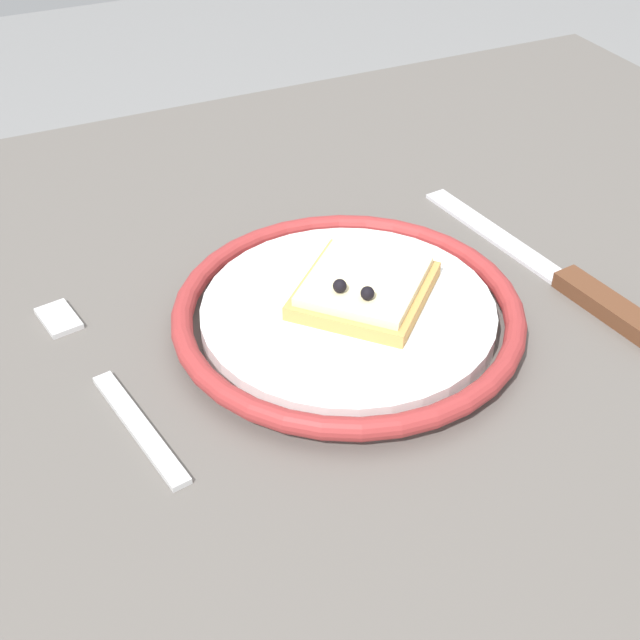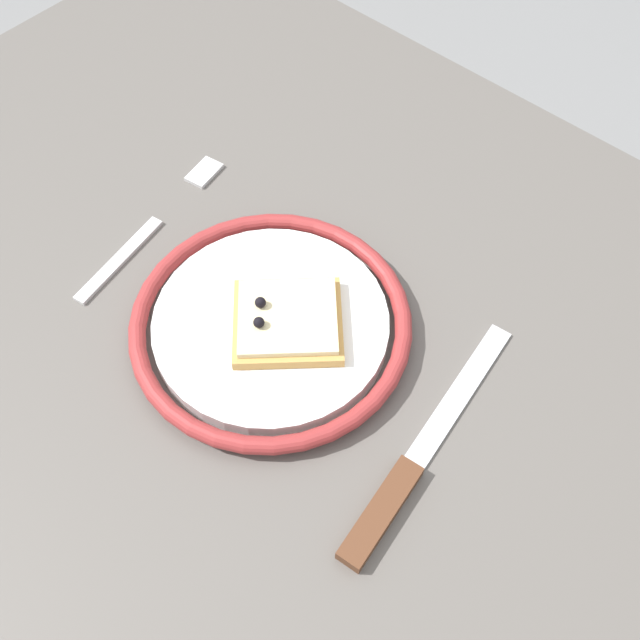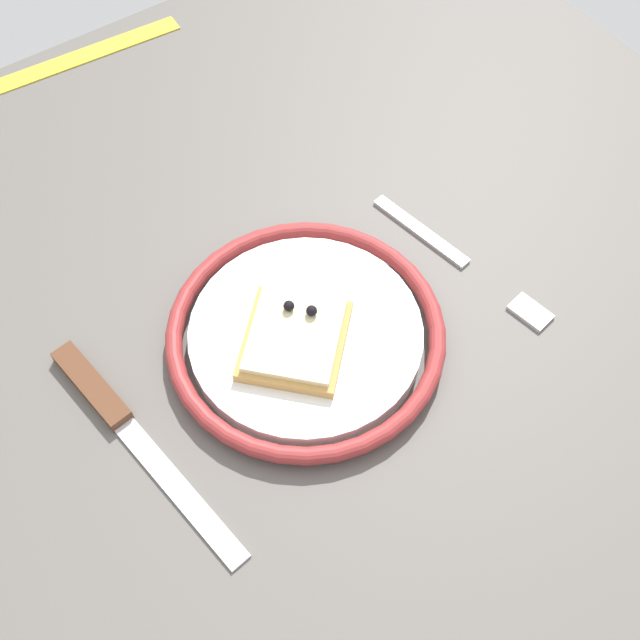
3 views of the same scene
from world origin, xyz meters
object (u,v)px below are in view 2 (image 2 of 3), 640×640
object	(u,v)px
dining_table	(239,406)
pizza_slice_near	(287,320)
knife	(404,478)
plate	(271,324)
fork	(153,225)

from	to	relation	value
dining_table	pizza_slice_near	xyz separation A→B (m)	(0.02, 0.05, 0.11)
knife	plate	bearing A→B (deg)	169.68
dining_table	fork	size ratio (longest dim) A/B	5.03
dining_table	fork	bearing A→B (deg)	161.03
dining_table	pizza_slice_near	bearing A→B (deg)	65.32
plate	pizza_slice_near	distance (m)	0.02
pizza_slice_near	dining_table	bearing A→B (deg)	-114.68
plate	fork	bearing A→B (deg)	176.29
plate	fork	world-z (taller)	plate
pizza_slice_near	fork	world-z (taller)	pizza_slice_near
knife	dining_table	bearing A→B (deg)	-175.84
plate	pizza_slice_near	world-z (taller)	pizza_slice_near
dining_table	fork	distance (m)	0.19
plate	knife	size ratio (longest dim) A/B	0.99
plate	knife	bearing A→B (deg)	-10.32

